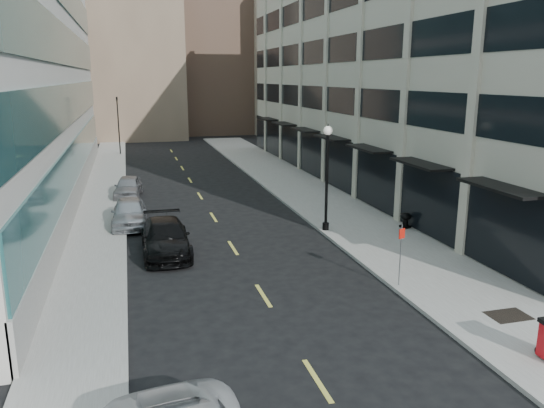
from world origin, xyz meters
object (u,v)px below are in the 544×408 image
car_silver_sedan (129,212)px  traffic_signal (117,101)px  car_grey_sedan (128,187)px  lamppost (327,168)px  sign_post (401,247)px  car_black_pickup (166,238)px  urn_planter (406,219)px

car_silver_sedan → traffic_signal: bearing=93.5°
car_grey_sedan → lamppost: (10.10, -11.70, 2.75)m
traffic_signal → lamppost: bearing=-71.7°
traffic_signal → lamppost: traffic_signal is taller
lamppost → sign_post: size_ratio=2.28×
car_silver_sedan → sign_post: 15.77m
sign_post → car_grey_sedan: bearing=98.9°
sign_post → traffic_signal: bearing=86.7°
car_silver_sedan → lamppost: (10.10, -4.02, 2.68)m
car_grey_sedan → sign_post: size_ratio=1.71×
car_black_pickup → car_grey_sedan: (-1.60, 13.00, -0.05)m
lamppost → urn_planter: lamppost is taller
car_grey_sedan → urn_planter: bearing=-33.4°
lamppost → sign_post: (0.00, -8.05, -1.73)m
traffic_signal → sign_post: (10.80, -40.75, -3.98)m
traffic_signal → car_grey_sedan: 21.60m
car_black_pickup → car_silver_sedan: car_silver_sedan is taller
traffic_signal → urn_planter: bearing=-65.7°
lamppost → urn_planter: size_ratio=6.71×
car_grey_sedan → sign_post: (10.10, -19.75, 1.02)m
car_grey_sedan → sign_post: bearing=-55.5°
traffic_signal → car_black_pickup: size_ratio=1.31×
car_black_pickup → lamppost: bearing=9.0°
urn_planter → traffic_signal: bearing=114.3°
lamppost → sign_post: 8.23m
car_black_pickup → car_grey_sedan: bearing=97.3°
traffic_signal → car_black_pickup: bearing=-86.1°
car_silver_sedan → urn_planter: car_silver_sedan is taller
car_silver_sedan → urn_planter: size_ratio=5.48×
car_grey_sedan → urn_planter: 19.04m
traffic_signal → car_silver_sedan: traffic_signal is taller
car_grey_sedan → car_black_pickup: bearing=-75.5°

